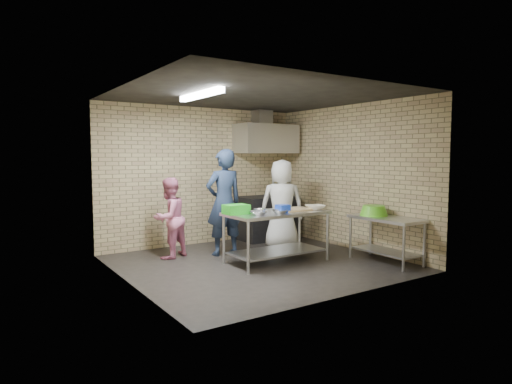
# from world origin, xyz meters

# --- Properties ---
(floor) EXTENTS (4.20, 4.20, 0.00)m
(floor) POSITION_xyz_m (0.00, 0.00, 0.00)
(floor) COLOR black
(floor) RESTS_ON ground
(ceiling) EXTENTS (4.20, 4.20, 0.00)m
(ceiling) POSITION_xyz_m (0.00, 0.00, 2.70)
(ceiling) COLOR black
(ceiling) RESTS_ON ground
(back_wall) EXTENTS (4.20, 0.06, 2.70)m
(back_wall) POSITION_xyz_m (0.00, 2.00, 1.35)
(back_wall) COLOR tan
(back_wall) RESTS_ON ground
(front_wall) EXTENTS (4.20, 0.06, 2.70)m
(front_wall) POSITION_xyz_m (0.00, -2.00, 1.35)
(front_wall) COLOR tan
(front_wall) RESTS_ON ground
(left_wall) EXTENTS (0.06, 4.00, 2.70)m
(left_wall) POSITION_xyz_m (-2.10, 0.00, 1.35)
(left_wall) COLOR tan
(left_wall) RESTS_ON ground
(right_wall) EXTENTS (0.06, 4.00, 2.70)m
(right_wall) POSITION_xyz_m (2.10, 0.00, 1.35)
(right_wall) COLOR tan
(right_wall) RESTS_ON ground
(prep_table) EXTENTS (1.68, 0.84, 0.84)m
(prep_table) POSITION_xyz_m (0.31, -0.10, 0.42)
(prep_table) COLOR #B8BAC0
(prep_table) RESTS_ON floor
(side_counter) EXTENTS (0.60, 1.20, 0.75)m
(side_counter) POSITION_xyz_m (1.80, -1.10, 0.38)
(side_counter) COLOR silver
(side_counter) RESTS_ON floor
(stove) EXTENTS (1.20, 0.70, 0.90)m
(stove) POSITION_xyz_m (1.35, 1.65, 0.45)
(stove) COLOR black
(stove) RESTS_ON floor
(range_hood) EXTENTS (1.30, 0.60, 0.60)m
(range_hood) POSITION_xyz_m (1.35, 1.70, 2.10)
(range_hood) COLOR silver
(range_hood) RESTS_ON back_wall
(hood_duct) EXTENTS (0.35, 0.30, 0.30)m
(hood_duct) POSITION_xyz_m (1.35, 1.85, 2.55)
(hood_duct) COLOR #A5A8AD
(hood_duct) RESTS_ON back_wall
(wall_shelf) EXTENTS (0.80, 0.20, 0.04)m
(wall_shelf) POSITION_xyz_m (1.65, 1.89, 1.92)
(wall_shelf) COLOR #3F2B19
(wall_shelf) RESTS_ON back_wall
(fluorescent_fixture) EXTENTS (0.10, 1.25, 0.08)m
(fluorescent_fixture) POSITION_xyz_m (-1.00, 0.00, 2.64)
(fluorescent_fixture) COLOR white
(fluorescent_fixture) RESTS_ON ceiling
(green_crate) EXTENTS (0.37, 0.28, 0.15)m
(green_crate) POSITION_xyz_m (-0.39, 0.02, 0.91)
(green_crate) COLOR green
(green_crate) RESTS_ON prep_table
(blue_tub) EXTENTS (0.19, 0.19, 0.12)m
(blue_tub) POSITION_xyz_m (0.36, -0.20, 0.90)
(blue_tub) COLOR #1638AC
(blue_tub) RESTS_ON prep_table
(cutting_board) EXTENTS (0.51, 0.39, 0.03)m
(cutting_board) POSITION_xyz_m (0.66, -0.12, 0.85)
(cutting_board) COLOR tan
(cutting_board) RESTS_ON prep_table
(mixing_bowl_a) EXTENTS (0.32, 0.32, 0.06)m
(mixing_bowl_a) POSITION_xyz_m (-0.19, -0.30, 0.87)
(mixing_bowl_a) COLOR #B6B7BD
(mixing_bowl_a) RESTS_ON prep_table
(mixing_bowl_b) EXTENTS (0.24, 0.24, 0.06)m
(mixing_bowl_b) POSITION_xyz_m (0.01, -0.05, 0.87)
(mixing_bowl_b) COLOR silver
(mixing_bowl_b) RESTS_ON prep_table
(mixing_bowl_c) EXTENTS (0.29, 0.29, 0.06)m
(mixing_bowl_c) POSITION_xyz_m (0.21, -0.32, 0.87)
(mixing_bowl_c) COLOR #B4B7BB
(mixing_bowl_c) RESTS_ON prep_table
(ceramic_bowl) EXTENTS (0.39, 0.39, 0.08)m
(ceramic_bowl) POSITION_xyz_m (1.01, -0.25, 0.88)
(ceramic_bowl) COLOR beige
(ceramic_bowl) RESTS_ON prep_table
(green_basin) EXTENTS (0.46, 0.46, 0.17)m
(green_basin) POSITION_xyz_m (1.78, -0.85, 0.83)
(green_basin) COLOR #59C626
(green_basin) RESTS_ON side_counter
(bottle_red) EXTENTS (0.07, 0.07, 0.18)m
(bottle_red) POSITION_xyz_m (1.40, 1.89, 2.03)
(bottle_red) COLOR #B22619
(bottle_red) RESTS_ON wall_shelf
(bottle_green) EXTENTS (0.06, 0.06, 0.15)m
(bottle_green) POSITION_xyz_m (1.80, 1.89, 2.02)
(bottle_green) COLOR green
(bottle_green) RESTS_ON wall_shelf
(man_navy) EXTENTS (0.70, 0.47, 1.87)m
(man_navy) POSITION_xyz_m (-0.14, 0.85, 0.93)
(man_navy) COLOR #161F37
(man_navy) RESTS_ON floor
(woman_pink) EXTENTS (0.83, 0.76, 1.38)m
(woman_pink) POSITION_xyz_m (-1.04, 1.16, 0.69)
(woman_pink) COLOR #C5688C
(woman_pink) RESTS_ON floor
(woman_white) EXTENTS (0.98, 0.88, 1.68)m
(woman_white) POSITION_xyz_m (1.02, 0.70, 0.84)
(woman_white) COLOR silver
(woman_white) RESTS_ON floor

